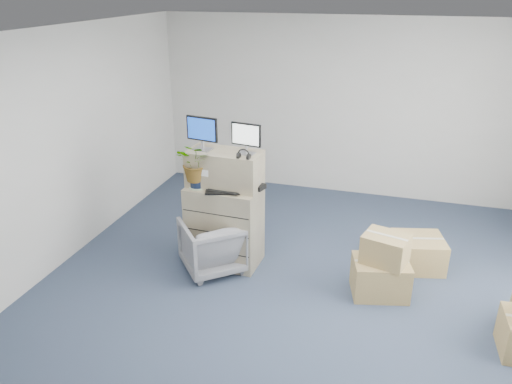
% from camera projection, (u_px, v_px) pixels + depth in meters
% --- Properties ---
extents(ground, '(7.00, 7.00, 0.00)m').
position_uv_depth(ground, '(294.00, 313.00, 5.30)').
color(ground, '#283548').
rests_on(ground, ground).
extents(wall_back, '(6.00, 0.02, 2.80)m').
position_uv_depth(wall_back, '(346.00, 108.00, 7.85)').
color(wall_back, '#B5B4AC').
rests_on(wall_back, ground).
extents(filing_cabinet_lower, '(0.88, 0.57, 1.00)m').
position_uv_depth(filing_cabinet_lower, '(225.00, 225.00, 6.10)').
color(filing_cabinet_lower, gray).
rests_on(filing_cabinet_lower, ground).
extents(filing_cabinet_upper, '(0.88, 0.47, 0.43)m').
position_uv_depth(filing_cabinet_upper, '(225.00, 169.00, 5.86)').
color(filing_cabinet_upper, gray).
rests_on(filing_cabinet_upper, filing_cabinet_lower).
extents(monitor_left, '(0.40, 0.18, 0.39)m').
position_uv_depth(monitor_left, '(202.00, 131.00, 5.74)').
color(monitor_left, '#99999E').
rests_on(monitor_left, filing_cabinet_upper).
extents(monitor_right, '(0.36, 0.17, 0.36)m').
position_uv_depth(monitor_right, '(246.00, 137.00, 5.61)').
color(monitor_right, '#99999E').
rests_on(monitor_right, filing_cabinet_upper).
extents(headphones, '(0.15, 0.02, 0.15)m').
position_uv_depth(headphones, '(244.00, 155.00, 5.53)').
color(headphones, black).
rests_on(headphones, filing_cabinet_upper).
extents(keyboard, '(0.45, 0.29, 0.02)m').
position_uv_depth(keyboard, '(224.00, 191.00, 5.75)').
color(keyboard, black).
rests_on(keyboard, filing_cabinet_lower).
extents(mouse, '(0.09, 0.07, 0.03)m').
position_uv_depth(mouse, '(243.00, 192.00, 5.73)').
color(mouse, silver).
rests_on(mouse, filing_cabinet_lower).
extents(water_bottle, '(0.06, 0.06, 0.23)m').
position_uv_depth(water_bottle, '(234.00, 178.00, 5.86)').
color(water_bottle, gray).
rests_on(water_bottle, filing_cabinet_lower).
extents(phone_dock, '(0.06, 0.05, 0.13)m').
position_uv_depth(phone_dock, '(221.00, 183.00, 5.91)').
color(phone_dock, silver).
rests_on(phone_dock, filing_cabinet_lower).
extents(external_drive, '(0.22, 0.19, 0.06)m').
position_uv_depth(external_drive, '(256.00, 186.00, 5.85)').
color(external_drive, black).
rests_on(external_drive, filing_cabinet_lower).
extents(tissue_box, '(0.26, 0.15, 0.09)m').
position_uv_depth(tissue_box, '(250.00, 179.00, 5.85)').
color(tissue_box, '#4386E6').
rests_on(tissue_box, external_drive).
extents(potted_plant, '(0.51, 0.54, 0.45)m').
position_uv_depth(potted_plant, '(197.00, 167.00, 5.79)').
color(potted_plant, '#8DA282').
rests_on(potted_plant, filing_cabinet_lower).
extents(office_chair, '(0.94, 0.93, 0.71)m').
position_uv_depth(office_chair, '(213.00, 243.00, 5.99)').
color(office_chair, slate).
rests_on(office_chair, ground).
extents(cardboard_boxes, '(2.37, 1.91, 0.74)m').
position_uv_depth(cardboard_boxes, '(465.00, 288.00, 5.23)').
color(cardboard_boxes, olive).
rests_on(cardboard_boxes, ground).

